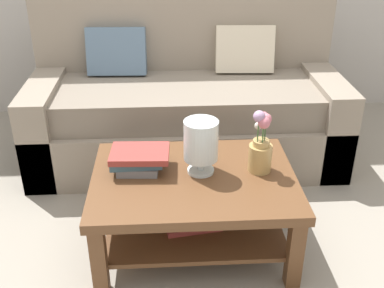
# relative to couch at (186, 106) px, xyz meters

# --- Properties ---
(ground_plane) EXTENTS (10.00, 10.00, 0.00)m
(ground_plane) POSITION_rel_couch_xyz_m (-0.02, -0.77, -0.36)
(ground_plane) COLOR gray
(couch) EXTENTS (2.08, 0.90, 1.06)m
(couch) POSITION_rel_couch_xyz_m (0.00, 0.00, 0.00)
(couch) COLOR gray
(couch) RESTS_ON ground
(coffee_table) EXTENTS (1.01, 0.75, 0.43)m
(coffee_table) POSITION_rel_couch_xyz_m (-0.01, -1.04, -0.05)
(coffee_table) COLOR brown
(coffee_table) RESTS_ON ground
(book_stack_main) EXTENTS (0.30, 0.22, 0.11)m
(book_stack_main) POSITION_rel_couch_xyz_m (-0.29, -0.95, 0.12)
(book_stack_main) COLOR slate
(book_stack_main) RESTS_ON coffee_table
(glass_hurricane_vase) EXTENTS (0.17, 0.17, 0.28)m
(glass_hurricane_vase) POSITION_rel_couch_xyz_m (0.03, -1.00, 0.23)
(glass_hurricane_vase) COLOR silver
(glass_hurricane_vase) RESTS_ON coffee_table
(flower_pitcher) EXTENTS (0.12, 0.12, 0.33)m
(flower_pitcher) POSITION_rel_couch_xyz_m (0.32, -1.00, 0.19)
(flower_pitcher) COLOR tan
(flower_pitcher) RESTS_ON coffee_table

